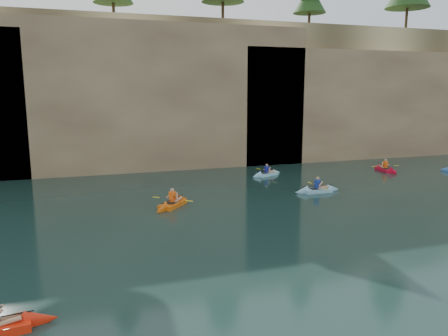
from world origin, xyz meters
name	(u,v)px	position (x,y,z in m)	size (l,w,h in m)	color
ground	(224,308)	(0.00, 0.00, 0.00)	(160.00, 160.00, 0.00)	black
cliff	(120,91)	(0.00, 30.00, 6.00)	(70.00, 16.00, 12.00)	tan
cliff_slab_center	(156,95)	(2.00, 22.60, 5.70)	(24.00, 2.40, 11.40)	#9E8760
cliff_slab_east	(376,103)	(22.00, 22.60, 4.92)	(26.00, 2.40, 9.84)	#9E8760
sea_cave_center	(76,153)	(-4.00, 21.95, 1.60)	(3.50, 1.00, 3.20)	black
sea_cave_east	(256,138)	(10.00, 21.95, 2.25)	(5.00, 1.00, 4.50)	black
kayaker_orange	(173,204)	(0.84, 11.26, 0.15)	(2.69, 2.93, 1.24)	#D8590D
kayaker_ltblue_near	(317,190)	(9.85, 11.74, 0.15)	(3.00, 2.34, 1.19)	#81B9D9
kayaker_red_far	(385,169)	(18.34, 16.24, 0.14)	(2.28, 3.20, 1.15)	red
kayaker_ltblue_mid	(267,174)	(9.03, 17.46, 0.13)	(2.85, 2.02, 1.07)	#8ECFEE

